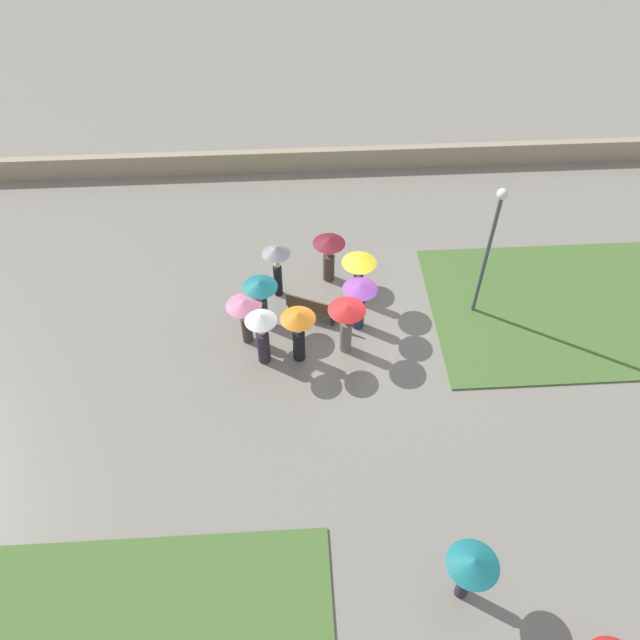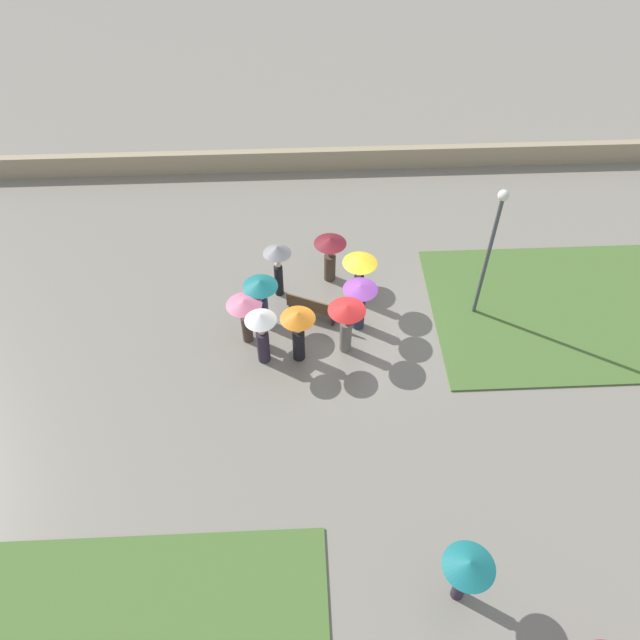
{
  "view_description": "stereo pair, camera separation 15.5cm",
  "coord_description": "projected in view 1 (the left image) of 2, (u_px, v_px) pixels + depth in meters",
  "views": [
    {
      "loc": [
        1.72,
        13.54,
        14.66
      ],
      "look_at": [
        0.98,
        0.89,
        1.06
      ],
      "focal_mm": 35.0,
      "sensor_mm": 36.0,
      "label": 1
    },
    {
      "loc": [
        1.57,
        13.55,
        14.66
      ],
      "look_at": [
        0.98,
        0.89,
        1.06
      ],
      "focal_mm": 35.0,
      "sensor_mm": 36.0,
      "label": 2
    }
  ],
  "objects": [
    {
      "name": "crowd_person_purple",
      "position": [
        359.0,
        298.0,
        18.97
      ],
      "size": [
        1.06,
        1.06,
        1.81
      ],
      "rotation": [
        0.0,
        0.0,
        4.46
      ],
      "color": "#282D47",
      "rests_on": "ground_plane"
    },
    {
      "name": "lawn_patch_near",
      "position": [
        569.0,
        308.0,
        20.37
      ],
      "size": [
        9.0,
        6.14,
        0.06
      ],
      "color": "#4C7033",
      "rests_on": "ground_plane"
    },
    {
      "name": "ground_plane",
      "position": [
        349.0,
        321.0,
        20.01
      ],
      "size": [
        90.0,
        90.0,
        0.0
      ],
      "primitive_type": "plane",
      "color": "gray"
    },
    {
      "name": "crowd_person_grey",
      "position": [
        277.0,
        260.0,
        19.76
      ],
      "size": [
        0.9,
        0.9,
        2.04
      ],
      "rotation": [
        0.0,
        0.0,
        3.53
      ],
      "color": "black",
      "rests_on": "ground_plane"
    },
    {
      "name": "crowd_person_maroon",
      "position": [
        329.0,
        251.0,
        20.49
      ],
      "size": [
        1.07,
        1.07,
        1.76
      ],
      "rotation": [
        0.0,
        0.0,
        0.01
      ],
      "color": "#47382D",
      "rests_on": "ground_plane"
    },
    {
      "name": "crowd_person_red",
      "position": [
        347.0,
        319.0,
        18.24
      ],
      "size": [
        1.12,
        1.12,
        1.91
      ],
      "rotation": [
        0.0,
        0.0,
        5.97
      ],
      "color": "slate",
      "rests_on": "ground_plane"
    },
    {
      "name": "park_bench",
      "position": [
        312.0,
        308.0,
        19.77
      ],
      "size": [
        1.67,
        1.05,
        0.9
      ],
      "rotation": [
        0.0,
        0.0,
        -0.42
      ],
      "color": "brown",
      "rests_on": "ground_plane"
    },
    {
      "name": "crowd_person_orange",
      "position": [
        298.0,
        327.0,
        17.99
      ],
      "size": [
        1.02,
        1.02,
        1.96
      ],
      "rotation": [
        0.0,
        0.0,
        0.41
      ],
      "color": "black",
      "rests_on": "ground_plane"
    },
    {
      "name": "crowd_person_yellow",
      "position": [
        359.0,
        268.0,
        19.54
      ],
      "size": [
        1.09,
        1.09,
        1.94
      ],
      "rotation": [
        0.0,
        0.0,
        3.39
      ],
      "color": "black",
      "rests_on": "ground_plane"
    },
    {
      "name": "crowd_person_pink",
      "position": [
        245.0,
        312.0,
        18.53
      ],
      "size": [
        1.07,
        1.07,
        1.73
      ],
      "rotation": [
        0.0,
        0.0,
        2.85
      ],
      "color": "#47382D",
      "rests_on": "ground_plane"
    },
    {
      "name": "lamp_post",
      "position": [
        491.0,
        239.0,
        18.12
      ],
      "size": [
        0.32,
        0.32,
        4.74
      ],
      "color": "#474C51",
      "rests_on": "ground_plane"
    },
    {
      "name": "crowd_person_teal",
      "position": [
        261.0,
        294.0,
        18.99
      ],
      "size": [
        1.08,
        1.08,
        1.85
      ],
      "rotation": [
        0.0,
        0.0,
        4.43
      ],
      "color": "#282D47",
      "rests_on": "ground_plane"
    },
    {
      "name": "lone_walker_near_lawn",
      "position": [
        471.0,
        568.0,
        13.17
      ],
      "size": [
        1.14,
        1.14,
        1.85
      ],
      "rotation": [
        0.0,
        0.0,
        6.0
      ],
      "color": "#2D2333",
      "rests_on": "ground_plane"
    },
    {
      "name": "parapet_wall",
      "position": [
        330.0,
        159.0,
        25.6
      ],
      "size": [
        45.0,
        0.35,
        0.89
      ],
      "color": "tan",
      "rests_on": "ground_plane"
    },
    {
      "name": "crowd_person_white",
      "position": [
        262.0,
        331.0,
        17.98
      ],
      "size": [
        0.93,
        0.93,
        1.97
      ],
      "rotation": [
        0.0,
        0.0,
        5.78
      ],
      "color": "#2D2333",
      "rests_on": "ground_plane"
    }
  ]
}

